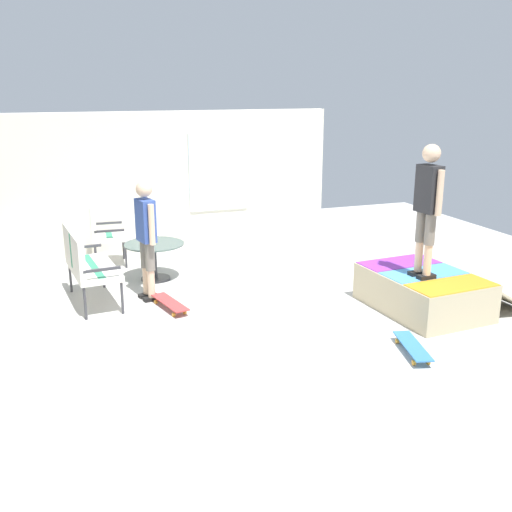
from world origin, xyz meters
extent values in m
cube|color=beige|center=(0.00, 0.00, -0.05)|extent=(12.00, 12.00, 0.10)
cube|color=silver|center=(3.80, 0.50, 1.22)|extent=(0.20, 6.00, 2.44)
cube|color=silver|center=(3.69, -0.40, 1.35)|extent=(0.03, 1.10, 1.40)
cube|color=tan|center=(-0.49, -1.93, 0.25)|extent=(1.65, 1.23, 0.50)
cube|color=orange|center=(-1.02, -1.96, 0.51)|extent=(0.58, 1.12, 0.01)
cube|color=#4C99D8|center=(-0.49, -1.93, 0.51)|extent=(0.58, 1.12, 0.01)
cube|color=purple|center=(0.03, -1.90, 0.51)|extent=(0.58, 1.12, 0.01)
cylinder|color=#B2B2B7|center=(-0.53, -1.39, 0.48)|extent=(1.52, 0.15, 0.05)
cube|color=tan|center=(-0.44, -2.81, 0.23)|extent=(1.58, 0.81, 0.42)
cylinder|color=#38383D|center=(0.72, 1.81, 0.22)|extent=(0.04, 0.04, 0.44)
cylinder|color=#38383D|center=(1.88, 1.92, 0.22)|extent=(0.04, 0.04, 0.44)
cylinder|color=#38383D|center=(0.68, 2.28, 0.22)|extent=(0.04, 0.04, 0.44)
cylinder|color=#38383D|center=(1.84, 2.39, 0.22)|extent=(0.04, 0.04, 0.44)
cube|color=silver|center=(1.28, 2.10, 0.48)|extent=(1.30, 0.66, 0.08)
cube|color=#338C66|center=(1.28, 2.10, 0.52)|extent=(1.21, 0.21, 0.00)
cube|color=silver|center=(1.26, 2.34, 0.77)|extent=(1.25, 0.19, 0.50)
cube|color=#338C66|center=(1.26, 2.34, 0.77)|extent=(0.11, 0.09, 0.46)
cube|color=#38383D|center=(0.68, 2.05, 0.64)|extent=(0.08, 0.47, 0.04)
cube|color=#38383D|center=(1.88, 2.16, 0.64)|extent=(0.08, 0.47, 0.04)
cylinder|color=#38383D|center=(2.75, 1.47, 0.22)|extent=(0.04, 0.04, 0.44)
cylinder|color=#38383D|center=(3.29, 1.43, 0.22)|extent=(0.04, 0.04, 0.44)
cylinder|color=#38383D|center=(2.78, 1.94, 0.22)|extent=(0.04, 0.04, 0.44)
cylinder|color=#38383D|center=(3.32, 1.90, 0.22)|extent=(0.04, 0.04, 0.44)
cube|color=silver|center=(3.04, 1.69, 0.48)|extent=(0.66, 0.59, 0.08)
cube|color=#338C66|center=(3.04, 1.69, 0.52)|extent=(0.59, 0.14, 0.00)
cube|color=silver|center=(3.05, 1.92, 0.77)|extent=(0.62, 0.12, 0.50)
cube|color=#338C66|center=(3.05, 1.92, 0.77)|extent=(0.11, 0.09, 0.46)
cube|color=#38383D|center=(2.75, 1.71, 0.64)|extent=(0.07, 0.47, 0.04)
cube|color=#38383D|center=(3.33, 1.67, 0.64)|extent=(0.07, 0.47, 0.04)
cylinder|color=#38383D|center=(1.99, 1.14, 0.28)|extent=(0.06, 0.06, 0.55)
cylinder|color=#38383D|center=(1.99, 1.14, 0.01)|extent=(0.44, 0.44, 0.03)
cylinder|color=#425651|center=(1.99, 1.14, 0.56)|extent=(0.90, 0.90, 0.02)
cube|color=black|center=(1.09, 1.37, 0.03)|extent=(0.16, 0.26, 0.05)
cylinder|color=beige|center=(1.09, 1.37, 0.24)|extent=(0.10, 0.10, 0.39)
cylinder|color=slate|center=(1.09, 1.37, 0.63)|extent=(0.13, 0.13, 0.39)
cube|color=black|center=(1.25, 1.40, 0.03)|extent=(0.16, 0.26, 0.05)
cylinder|color=beige|center=(1.25, 1.40, 0.24)|extent=(0.10, 0.10, 0.39)
cylinder|color=slate|center=(1.25, 1.40, 0.63)|extent=(0.13, 0.13, 0.39)
cube|color=#334C99|center=(1.17, 1.38, 1.12)|extent=(0.35, 0.25, 0.58)
sphere|color=beige|center=(1.17, 1.38, 1.55)|extent=(0.22, 0.22, 0.22)
cylinder|color=beige|center=(0.97, 1.34, 1.10)|extent=(0.08, 0.08, 0.55)
cylinder|color=beige|center=(1.36, 1.43, 1.10)|extent=(0.08, 0.08, 0.55)
cube|color=black|center=(-0.71, -1.81, 0.54)|extent=(0.13, 0.25, 0.05)
cylinder|color=beige|center=(-0.71, -1.81, 0.76)|extent=(0.10, 0.10, 0.39)
cylinder|color=slate|center=(-0.71, -1.81, 1.15)|extent=(0.13, 0.13, 0.39)
cube|color=black|center=(-0.54, -1.79, 0.54)|extent=(0.13, 0.25, 0.05)
cylinder|color=beige|center=(-0.54, -1.79, 0.76)|extent=(0.10, 0.10, 0.39)
cylinder|color=slate|center=(-0.54, -1.79, 1.15)|extent=(0.13, 0.13, 0.39)
cube|color=#262628|center=(-0.62, -1.80, 1.64)|extent=(0.33, 0.20, 0.58)
sphere|color=beige|center=(-0.62, -1.80, 2.08)|extent=(0.22, 0.22, 0.22)
cylinder|color=beige|center=(-0.82, -1.82, 1.62)|extent=(0.08, 0.08, 0.55)
cylinder|color=beige|center=(-0.42, -1.78, 1.62)|extent=(0.08, 0.08, 0.55)
cube|color=#B23838|center=(0.68, 1.20, 0.09)|extent=(0.82, 0.37, 0.02)
cylinder|color=gold|center=(0.97, 1.19, 0.03)|extent=(0.06, 0.04, 0.06)
cylinder|color=gold|center=(0.94, 1.34, 0.03)|extent=(0.06, 0.04, 0.06)
cylinder|color=gold|center=(0.42, 1.06, 0.03)|extent=(0.06, 0.04, 0.06)
cylinder|color=gold|center=(0.39, 1.22, 0.03)|extent=(0.06, 0.04, 0.06)
cube|color=#3372B2|center=(-1.60, -1.03, 0.09)|extent=(0.82, 0.40, 0.02)
cylinder|color=gold|center=(-1.35, -1.18, 0.03)|extent=(0.06, 0.04, 0.06)
cylinder|color=gold|center=(-1.31, -1.03, 0.03)|extent=(0.06, 0.04, 0.06)
cylinder|color=gold|center=(-1.89, -1.03, 0.03)|extent=(0.06, 0.04, 0.06)
cylinder|color=gold|center=(-1.85, -0.88, 0.03)|extent=(0.06, 0.04, 0.06)
camera|label=1|loc=(-6.68, 2.69, 2.87)|focal=41.77mm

